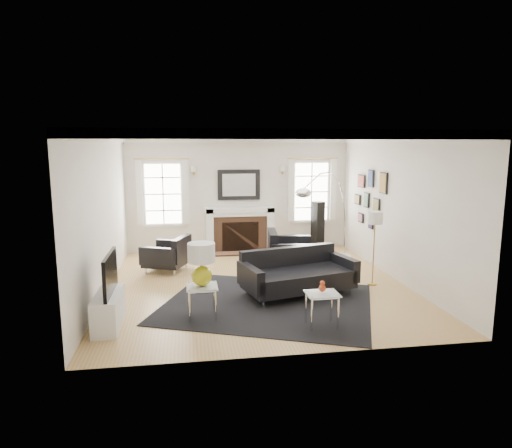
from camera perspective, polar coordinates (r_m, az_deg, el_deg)
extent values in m
plane|color=#AD8648|center=(8.76, 0.14, -7.55)|extent=(6.00, 6.00, 0.00)
cube|color=beige|center=(11.40, -2.17, 3.68)|extent=(5.50, 0.04, 2.80)
cube|color=beige|center=(5.55, 4.92, -2.84)|extent=(5.50, 0.04, 2.80)
cube|color=beige|center=(8.47, -18.56, 1.07)|extent=(0.04, 6.00, 2.80)
cube|color=beige|center=(9.27, 17.20, 1.85)|extent=(0.04, 6.00, 2.80)
cube|color=white|center=(8.36, 0.15, 11.09)|extent=(5.50, 6.00, 0.02)
cube|color=white|center=(8.36, 0.15, 10.68)|extent=(5.50, 6.00, 0.12)
cube|color=white|center=(11.26, -5.82, -0.81)|extent=(0.18, 0.38, 1.10)
cube|color=white|center=(11.43, 1.71, -0.60)|extent=(0.18, 0.38, 1.10)
cube|color=white|center=(11.24, -2.04, 1.80)|extent=(1.70, 0.38, 0.12)
cube|color=white|center=(11.26, -2.04, 1.30)|extent=(1.50, 0.34, 0.10)
cube|color=brown|center=(11.36, -2.04, -1.18)|extent=(1.30, 0.30, 0.90)
cube|color=black|center=(11.28, -1.98, -1.63)|extent=(0.90, 0.10, 0.76)
cube|color=brown|center=(11.19, -1.86, -3.60)|extent=(1.70, 0.50, 0.04)
cube|color=black|center=(11.33, -2.16, 4.92)|extent=(1.05, 0.06, 0.75)
cube|color=white|center=(11.30, -2.14, 4.90)|extent=(0.82, 0.02, 0.55)
cube|color=white|center=(11.30, -11.53, 3.70)|extent=(1.00, 0.05, 1.60)
cube|color=white|center=(11.27, -11.54, 3.68)|extent=(0.84, 0.02, 1.44)
cube|color=white|center=(11.24, -14.37, 3.81)|extent=(0.14, 0.05, 1.55)
cube|color=white|center=(11.18, -8.75, 3.98)|extent=(0.14, 0.05, 1.55)
cube|color=white|center=(11.72, 6.89, 4.03)|extent=(1.00, 0.05, 1.60)
cube|color=white|center=(11.69, 6.93, 4.02)|extent=(0.84, 0.02, 1.44)
cube|color=white|center=(11.48, 4.38, 4.21)|extent=(0.14, 0.05, 1.55)
cube|color=white|center=(11.77, 9.61, 4.24)|extent=(0.14, 0.05, 1.55)
cube|color=black|center=(9.75, 15.65, 4.96)|extent=(0.03, 0.34, 0.44)
cube|color=#A2752B|center=(9.74, 15.55, 4.96)|extent=(0.01, 0.29, 0.39)
cube|color=black|center=(10.34, 14.18, 5.55)|extent=(0.03, 0.28, 0.38)
cube|color=navy|center=(10.33, 14.09, 5.56)|extent=(0.01, 0.23, 0.33)
cube|color=black|center=(10.86, 13.04, 5.26)|extent=(0.03, 0.40, 0.30)
cube|color=#B24336|center=(10.85, 12.95, 5.26)|extent=(0.01, 0.35, 0.25)
cube|color=black|center=(10.07, 14.82, 2.28)|extent=(0.03, 0.30, 0.30)
cube|color=olive|center=(10.07, 14.73, 2.28)|extent=(0.01, 0.25, 0.25)
cube|color=black|center=(10.57, 13.65, 2.94)|extent=(0.03, 0.26, 0.34)
cube|color=#548C68|center=(10.56, 13.56, 2.94)|extent=(0.01, 0.21, 0.29)
cube|color=black|center=(11.08, 12.57, 3.02)|extent=(0.03, 0.32, 0.24)
cube|color=olive|center=(11.08, 12.48, 3.02)|extent=(0.01, 0.27, 0.19)
cube|color=black|center=(10.36, 14.18, 0.27)|extent=(0.03, 0.24, 0.30)
cube|color=#392B57|center=(10.35, 14.09, 0.26)|extent=(0.01, 0.19, 0.25)
cube|color=black|center=(10.91, 12.96, 0.78)|extent=(0.03, 0.28, 0.22)
cube|color=#9D5B79|center=(10.90, 12.88, 0.78)|extent=(0.01, 0.23, 0.17)
cube|color=white|center=(7.07, -17.95, -10.21)|extent=(0.35, 1.00, 0.50)
cube|color=black|center=(6.89, -17.78, -5.91)|extent=(0.05, 1.00, 0.58)
cube|color=black|center=(7.75, 1.47, -9.85)|extent=(4.14, 3.83, 0.01)
cube|color=black|center=(8.12, 5.34, -6.84)|extent=(2.05, 1.34, 0.31)
cube|color=black|center=(8.39, 4.05, -4.63)|extent=(1.86, 0.62, 0.52)
cube|color=black|center=(7.69, -0.71, -6.76)|extent=(0.37, 0.90, 0.40)
cube|color=black|center=(8.55, 10.79, -5.24)|extent=(0.37, 0.90, 0.40)
cube|color=black|center=(9.81, -11.15, -4.17)|extent=(1.03, 1.03, 0.29)
cube|color=black|center=(9.62, -9.28, -3.06)|extent=(0.43, 0.78, 0.49)
cube|color=black|center=(10.13, -10.24, -3.01)|extent=(0.77, 0.41, 0.37)
cube|color=black|center=(9.44, -12.18, -4.02)|extent=(0.77, 0.41, 0.37)
cube|color=black|center=(9.64, 4.49, -4.01)|extent=(1.01, 1.01, 0.34)
cube|color=black|center=(9.55, 2.07, -2.58)|extent=(0.27, 0.92, 0.57)
cube|color=black|center=(9.17, 4.81, -3.85)|extent=(0.92, 0.25, 0.43)
cube|color=black|center=(10.04, 4.23, -2.64)|extent=(0.92, 0.25, 0.43)
cube|color=silver|center=(8.77, 5.31, -5.07)|extent=(0.85, 0.85, 0.02)
cylinder|color=silver|center=(8.38, 3.36, -7.03)|extent=(0.04, 0.04, 0.38)
cylinder|color=silver|center=(8.56, 8.43, -6.74)|extent=(0.04, 0.04, 0.38)
cylinder|color=silver|center=(9.10, 2.35, -5.65)|extent=(0.04, 0.04, 0.38)
cylinder|color=silver|center=(9.27, 7.04, -5.43)|extent=(0.04, 0.04, 0.38)
cube|color=silver|center=(7.02, -6.76, -7.75)|extent=(0.46, 0.46, 0.02)
cylinder|color=silver|center=(6.92, -8.28, -10.22)|extent=(0.04, 0.04, 0.51)
cylinder|color=silver|center=(6.93, -5.05, -10.12)|extent=(0.04, 0.04, 0.51)
cylinder|color=silver|center=(7.28, -8.31, -9.19)|extent=(0.04, 0.04, 0.51)
cylinder|color=silver|center=(7.29, -5.25, -9.09)|extent=(0.04, 0.04, 0.51)
cube|color=silver|center=(6.71, 8.27, -8.62)|extent=(0.47, 0.39, 0.02)
cylinder|color=silver|center=(6.60, 6.98, -11.18)|extent=(0.04, 0.04, 0.51)
cylinder|color=silver|center=(6.71, 10.22, -10.91)|extent=(0.04, 0.04, 0.51)
cylinder|color=silver|center=(6.88, 6.27, -10.27)|extent=(0.04, 0.04, 0.51)
cylinder|color=silver|center=(6.98, 9.38, -10.04)|extent=(0.04, 0.04, 0.51)
sphere|color=#B5B316|center=(6.97, -6.79, -6.46)|extent=(0.31, 0.31, 0.31)
cylinder|color=#B5B316|center=(6.93, -6.82, -5.23)|extent=(0.04, 0.04, 0.12)
cylinder|color=white|center=(6.88, -6.85, -3.57)|extent=(0.41, 0.41, 0.29)
sphere|color=#AF3816|center=(6.68, 8.29, -7.95)|extent=(0.10, 0.10, 0.10)
sphere|color=#AF3816|center=(6.66, 8.30, -7.34)|extent=(0.08, 0.08, 0.08)
cube|color=silver|center=(10.52, 10.96, -4.26)|extent=(0.22, 0.36, 0.18)
ellipsoid|color=silver|center=(8.85, 5.94, 3.88)|extent=(0.31, 0.31, 0.18)
cylinder|color=#B38E3E|center=(9.02, 14.32, -7.26)|extent=(0.18, 0.18, 0.03)
cylinder|color=#B38E3E|center=(8.86, 14.49, -3.49)|extent=(0.02, 0.02, 1.24)
cylinder|color=white|center=(8.74, 14.67, 0.77)|extent=(0.28, 0.28, 0.23)
cube|color=black|center=(11.55, 7.72, -0.24)|extent=(0.33, 0.33, 1.23)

